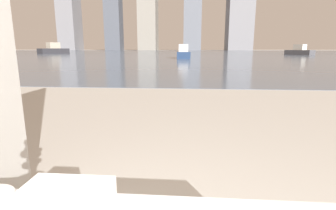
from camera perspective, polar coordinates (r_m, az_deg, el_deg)
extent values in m
cube|color=white|center=(0.74, -22.67, -18.94)|extent=(0.23, 0.22, 0.04)
cube|color=slate|center=(61.78, 4.49, 11.32)|extent=(180.00, 110.00, 0.01)
cube|color=navy|center=(26.96, 3.33, 10.80)|extent=(1.46, 3.79, 0.65)
cube|color=silver|center=(26.95, 3.35, 12.28)|extent=(1.00, 1.44, 0.75)
cube|color=#4C4C51|center=(44.50, 26.68, 10.18)|extent=(3.49, 4.25, 0.73)
cube|color=silver|center=(44.49, 26.77, 11.18)|extent=(1.73, 1.87, 0.83)
cube|color=#2D2D33|center=(52.97, -23.61, 10.71)|extent=(4.28, 5.55, 0.94)
cube|color=#B2A893|center=(52.97, -23.71, 11.79)|extent=(2.17, 2.41, 1.07)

